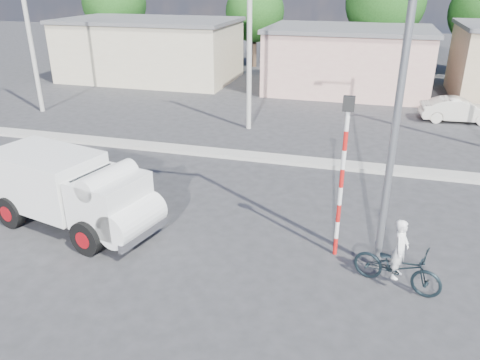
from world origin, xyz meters
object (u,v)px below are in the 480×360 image
(cyclist, at_px, (398,260))
(bicycle, at_px, (397,267))
(truck, at_px, (73,190))
(streetlight, at_px, (395,75))
(traffic_pole, at_px, (343,166))
(car_cream, at_px, (458,110))

(cyclist, bearing_deg, bicycle, 18.08)
(truck, distance_m, streetlight, 9.33)
(traffic_pole, relative_size, streetlight, 0.48)
(truck, bearing_deg, traffic_pole, 17.71)
(bicycle, bearing_deg, streetlight, 55.90)
(truck, height_order, car_cream, truck)
(bicycle, bearing_deg, truck, 105.07)
(car_cream, relative_size, streetlight, 0.42)
(bicycle, relative_size, car_cream, 0.57)
(cyclist, xyz_separation_m, car_cream, (3.40, 15.66, -0.14))
(bicycle, bearing_deg, cyclist, -161.92)
(truck, xyz_separation_m, bicycle, (9.14, -0.48, -0.67))
(truck, xyz_separation_m, streetlight, (8.54, 0.29, 3.74))
(bicycle, relative_size, streetlight, 0.24)
(car_cream, relative_size, traffic_pole, 0.86)
(bicycle, height_order, cyclist, cyclist)
(car_cream, bearing_deg, truck, 135.52)
(bicycle, distance_m, cyclist, 0.20)
(traffic_pole, height_order, streetlight, streetlight)
(car_cream, height_order, streetlight, streetlight)
(traffic_pole, bearing_deg, streetlight, -17.73)
(truck, relative_size, cyclist, 3.74)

